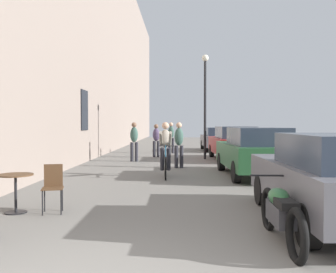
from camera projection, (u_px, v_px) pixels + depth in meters
building_facade_left at (85, 14)px, 17.29m from camera, size 0.54×68.00×13.26m
cafe_table_mid at (16, 185)px, 7.05m from camera, size 0.64×0.64×0.72m
cafe_chair_mid_toward_street at (53, 185)px, 7.10m from camera, size 0.46×0.46×0.89m
cyclist_on_bicycle at (165, 151)px, 11.87m from camera, size 0.52×1.76×1.74m
pedestrian_near at (179, 142)px, 14.28m from camera, size 0.38×0.30×1.72m
pedestrian_mid at (134, 139)px, 16.76m from camera, size 0.35×0.26×1.73m
pedestrian_far at (156, 139)px, 18.98m from camera, size 0.34×0.25×1.65m
pedestrian_furthest at (171, 136)px, 21.49m from camera, size 0.37×0.28×1.74m
street_lamp at (205, 93)px, 17.87m from camera, size 0.32×0.32×4.90m
parked_car_nearest at (331, 177)px, 6.23m from camera, size 1.80×4.20×1.49m
parked_car_second at (255, 151)px, 11.93m from camera, size 1.96×4.39×1.54m
parked_car_third at (233, 143)px, 17.47m from camera, size 1.95×4.39×1.54m
parked_car_fourth at (217, 139)px, 23.49m from camera, size 1.82×4.11×1.44m
parked_motorcycle at (281, 214)px, 5.27m from camera, size 0.62×2.15×0.92m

